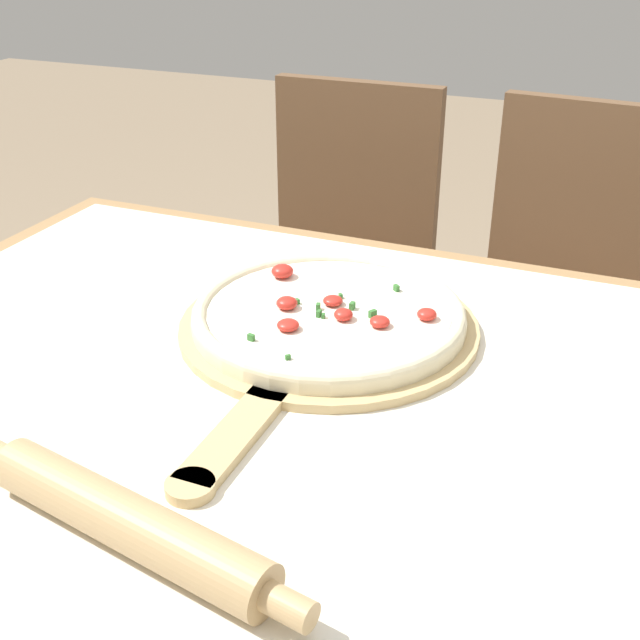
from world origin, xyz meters
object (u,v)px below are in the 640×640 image
object	(u,v)px
pizza	(329,314)
chair_left	(341,258)
chair_right	(565,294)
rolling_pin	(125,521)
pizza_peel	(323,332)

from	to	relation	value
pizza	chair_left	world-z (taller)	chair_left
chair_left	chair_right	size ratio (longest dim) A/B	1.00
rolling_pin	chair_left	bearing A→B (deg)	101.68
pizza_peel	chair_left	distance (m)	0.79
pizza	chair_left	distance (m)	0.78
rolling_pin	chair_right	size ratio (longest dim) A/B	0.44
pizza	chair_right	distance (m)	0.78
pizza_peel	rolling_pin	xyz separation A→B (m)	(-0.02, -0.42, 0.02)
chair_right	pizza_peel	bearing A→B (deg)	-103.13
pizza_peel	chair_right	bearing A→B (deg)	71.09
pizza_peel	pizza	distance (m)	0.03
chair_left	chair_right	bearing A→B (deg)	0.04
rolling_pin	pizza	bearing A→B (deg)	88.01
pizza	chair_right	size ratio (longest dim) A/B	0.40
pizza_peel	rolling_pin	world-z (taller)	rolling_pin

